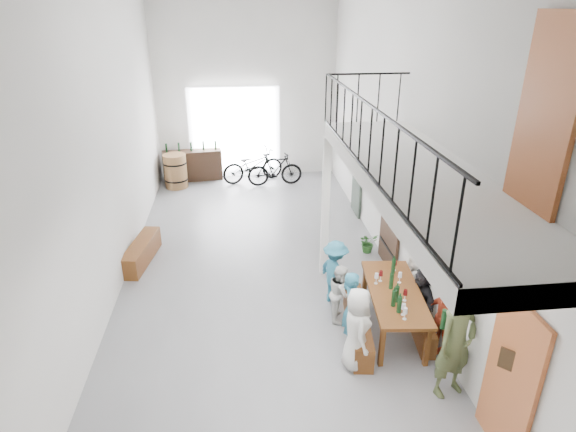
{
  "coord_description": "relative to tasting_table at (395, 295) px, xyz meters",
  "views": [
    {
      "loc": [
        -0.39,
        -8.96,
        5.13
      ],
      "look_at": [
        0.56,
        -0.5,
        1.34
      ],
      "focal_mm": 30.0,
      "sensor_mm": 36.0,
      "label": 1
    }
  ],
  "objects": [
    {
      "name": "gateway_portal",
      "position": [
        -2.51,
        8.42,
        0.69
      ],
      "size": [
        2.8,
        0.08,
        2.8
      ],
      "primitive_type": "cube",
      "color": "white",
      "rests_on": "ground"
    },
    {
      "name": "tasting_table",
      "position": [
        0.0,
        0.0,
        0.0
      ],
      "size": [
        1.03,
        2.09,
        0.79
      ],
      "rotation": [
        0.0,
        0.0,
        -0.11
      ],
      "color": "brown",
      "rests_on": "ground"
    },
    {
      "name": "bicycle_near",
      "position": [
        -2.0,
        7.79,
        -0.19
      ],
      "size": [
        2.08,
        1.29,
        1.03
      ],
      "primitive_type": "imported",
      "rotation": [
        0.0,
        0.0,
        1.9
      ],
      "color": "black",
      "rests_on": "ground"
    },
    {
      "name": "host_standing",
      "position": [
        0.38,
        -1.45,
        0.15
      ],
      "size": [
        0.73,
        0.59,
        1.72
      ],
      "primitive_type": "imported",
      "rotation": [
        0.0,
        0.0,
        0.33
      ],
      "color": "#4C5831",
      "rests_on": "ground"
    },
    {
      "name": "guest_right_b",
      "position": [
        0.53,
        0.17,
        -0.16
      ],
      "size": [
        0.47,
        1.04,
        1.08
      ],
      "primitive_type": "imported",
      "rotation": [
        0.0,
        0.0,
        -1.42
      ],
      "color": "black",
      "rests_on": "ground"
    },
    {
      "name": "oak_barrel",
      "position": [
        -4.33,
        7.51,
        -0.2
      ],
      "size": [
        0.69,
        0.69,
        1.02
      ],
      "color": "olive",
      "rests_on": "ground"
    },
    {
      "name": "tableware",
      "position": [
        -0.05,
        -0.09,
        0.23
      ],
      "size": [
        0.51,
        1.48,
        0.35
      ],
      "color": "black",
      "rests_on": "tasting_table"
    },
    {
      "name": "bicycle_far",
      "position": [
        -1.35,
        7.35,
        -0.2
      ],
      "size": [
        1.7,
        0.59,
        1.0
      ],
      "primitive_type": "imported",
      "rotation": [
        0.0,
        0.0,
        1.64
      ],
      "color": "black",
      "rests_on": "ground"
    },
    {
      "name": "room_walls",
      "position": [
        -2.11,
        2.48,
        2.85
      ],
      "size": [
        12.0,
        12.0,
        12.0
      ],
      "color": "white",
      "rests_on": "ground"
    },
    {
      "name": "floor",
      "position": [
        -2.11,
        2.48,
        -0.71
      ],
      "size": [
        12.0,
        12.0,
        0.0
      ],
      "primitive_type": "plane",
      "color": "slate",
      "rests_on": "ground"
    },
    {
      "name": "guest_left_d",
      "position": [
        -0.81,
        0.95,
        -0.08
      ],
      "size": [
        0.75,
        0.93,
        1.26
      ],
      "primitive_type": "imported",
      "rotation": [
        0.0,
        0.0,
        1.98
      ],
      "color": "teal",
      "rests_on": "ground"
    },
    {
      "name": "guest_right_c",
      "position": [
        0.63,
        0.77,
        -0.2
      ],
      "size": [
        0.34,
        0.5,
        1.01
      ],
      "primitive_type": "imported",
      "rotation": [
        0.0,
        0.0,
        -1.54
      ],
      "color": "silver",
      "rests_on": "ground"
    },
    {
      "name": "balcony",
      "position": [
        -0.13,
        -0.65,
        2.26
      ],
      "size": [
        1.52,
        5.62,
        4.0
      ],
      "color": "white",
      "rests_on": "ground"
    },
    {
      "name": "bench_inner",
      "position": [
        -0.62,
        -0.06,
        -0.49
      ],
      "size": [
        0.55,
        1.91,
        0.43
      ],
      "primitive_type": "cube",
      "rotation": [
        0.0,
        0.0,
        -0.13
      ],
      "color": "brown",
      "rests_on": "ground"
    },
    {
      "name": "guest_right_a",
      "position": [
        0.61,
        -0.54,
        -0.12
      ],
      "size": [
        0.41,
        0.72,
        1.17
      ],
      "primitive_type": "imported",
      "rotation": [
        0.0,
        0.0,
        -1.38
      ],
      "color": "#A0311B",
      "rests_on": "ground"
    },
    {
      "name": "serving_counter",
      "position": [
        -3.86,
        8.13,
        -0.24
      ],
      "size": [
        1.83,
        0.72,
        0.94
      ],
      "primitive_type": "cube",
      "rotation": [
        0.0,
        0.0,
        0.13
      ],
      "color": "#321E13",
      "rests_on": "ground"
    },
    {
      "name": "counter_bottles",
      "position": [
        -3.86,
        8.11,
        0.38
      ],
      "size": [
        1.53,
        0.25,
        0.28
      ],
      "color": "black",
      "rests_on": "serving_counter"
    },
    {
      "name": "side_bench",
      "position": [
        -4.61,
        2.92,
        -0.48
      ],
      "size": [
        0.62,
        1.66,
        0.46
      ],
      "primitive_type": "cube",
      "rotation": [
        0.0,
        0.0,
        -0.17
      ],
      "color": "brown",
      "rests_on": "ground"
    },
    {
      "name": "guest_left_c",
      "position": [
        -0.81,
        0.45,
        -0.18
      ],
      "size": [
        0.47,
        0.57,
        1.05
      ],
      "primitive_type": "imported",
      "rotation": [
        0.0,
        0.0,
        1.42
      ],
      "color": "silver",
      "rests_on": "ground"
    },
    {
      "name": "guest_left_b",
      "position": [
        -0.76,
        -0.2,
        -0.06
      ],
      "size": [
        0.41,
        0.53,
        1.3
      ],
      "primitive_type": "imported",
      "rotation": [
        0.0,
        0.0,
        1.33
      ],
      "color": "teal",
      "rests_on": "ground"
    },
    {
      "name": "bench_wall",
      "position": [
        0.46,
        0.07,
        -0.5
      ],
      "size": [
        0.45,
        1.78,
        0.41
      ],
      "primitive_type": "cube",
      "rotation": [
        0.0,
        0.0,
        -0.13
      ],
      "color": "brown",
      "rests_on": "ground"
    },
    {
      "name": "right_wall_decor",
      "position": [
        0.59,
        0.61,
        1.04
      ],
      "size": [
        0.07,
        8.28,
        5.07
      ],
      "color": "#B05A2E",
      "rests_on": "ground"
    },
    {
      "name": "guest_left_a",
      "position": [
        -0.82,
        -0.76,
        -0.03
      ],
      "size": [
        0.45,
        0.67,
        1.35
      ],
      "primitive_type": "imported",
      "rotation": [
        0.0,
        0.0,
        1.54
      ],
      "color": "silver",
      "rests_on": "ground"
    },
    {
      "name": "potted_plant",
      "position": [
        0.34,
        2.81,
        -0.48
      ],
      "size": [
        0.49,
        0.46,
        0.45
      ],
      "primitive_type": "imported",
      "rotation": [
        0.0,
        0.0,
        0.31
      ],
      "color": "#1F511C",
      "rests_on": "ground"
    }
  ]
}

